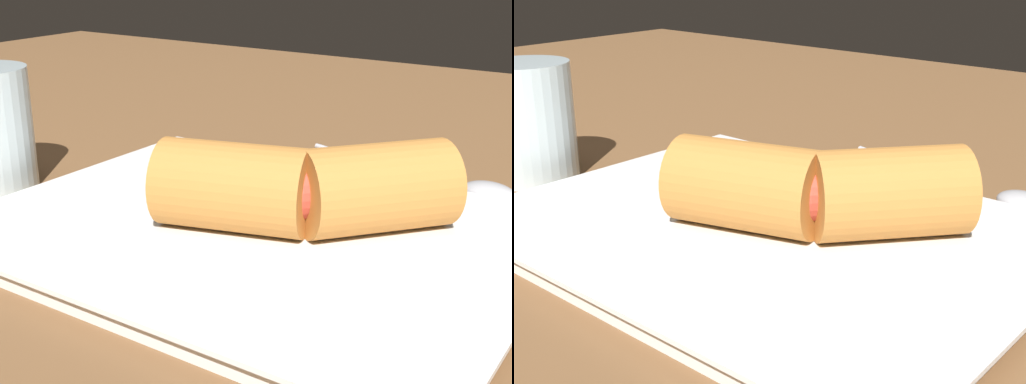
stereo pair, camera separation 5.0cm
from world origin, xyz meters
The scene contains 5 objects.
table_surface centered at (0.00, 0.00, 1.00)cm, with size 180.00×140.00×2.00cm.
serving_plate centered at (-0.18, 0.15, 2.76)cm, with size 34.64×26.57×1.50cm.
roll_front_left centered at (-6.99, -3.63, 6.23)cm, with size 10.08×10.52×5.45cm.
roll_front_right centered at (0.12, 1.23, 6.23)cm, with size 10.55×7.85×5.45cm.
spoon centered at (-8.51, -16.54, 2.66)cm, with size 19.98×7.68×1.45cm.
Camera 1 is at (-23.09, 34.62, 20.63)cm, focal length 50.00 mm.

